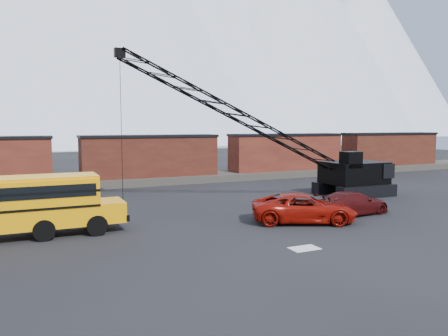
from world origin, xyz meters
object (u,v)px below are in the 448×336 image
(red_pickup, at_px, (304,208))
(crawler_crane, at_px, (255,124))
(school_bus, at_px, (3,205))
(maroon_suv, at_px, (353,203))

(red_pickup, bearing_deg, crawler_crane, 19.25)
(school_bus, xyz_separation_m, red_pickup, (16.31, -2.99, -0.93))
(maroon_suv, bearing_deg, crawler_crane, 20.07)
(school_bus, xyz_separation_m, maroon_suv, (20.51, -2.46, -1.03))
(school_bus, distance_m, maroon_suv, 20.69)
(red_pickup, bearing_deg, school_bus, 104.09)
(school_bus, bearing_deg, crawler_crane, 15.00)
(crawler_crane, bearing_deg, school_bus, -165.00)
(school_bus, height_order, maroon_suv, school_bus)
(school_bus, bearing_deg, red_pickup, -10.37)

